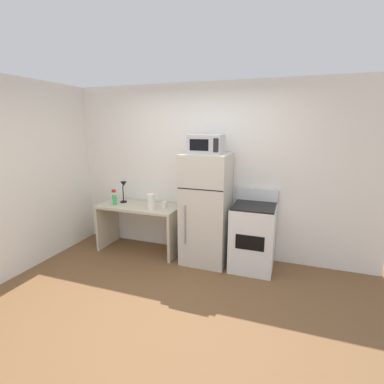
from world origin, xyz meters
name	(u,v)px	position (x,y,z in m)	size (l,w,h in m)	color
ground_plane	(160,310)	(0.00, 0.00, 0.00)	(12.00, 12.00, 0.00)	brown
wall_back_white	(206,171)	(0.00, 1.70, 1.30)	(5.00, 0.10, 2.60)	white
desk	(140,218)	(-0.99, 1.34, 0.53)	(1.29, 0.59, 0.75)	beige
desk_lamp	(124,188)	(-1.30, 1.40, 0.99)	(0.14, 0.12, 0.35)	black
paper_towel_roll	(151,202)	(-0.70, 1.19, 0.87)	(0.11, 0.11, 0.24)	white
coffee_mug	(164,205)	(-0.55, 1.35, 0.80)	(0.08, 0.08, 0.10)	white
spray_bottle	(114,199)	(-1.37, 1.24, 0.85)	(0.06, 0.06, 0.25)	green
refrigerator	(206,209)	(0.12, 1.33, 0.80)	(0.65, 0.63, 1.60)	beige
microwave	(206,144)	(0.12, 1.31, 1.73)	(0.46, 0.35, 0.26)	#B7B7BC
oven_range	(253,237)	(0.81, 1.33, 0.47)	(0.58, 0.61, 1.10)	white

